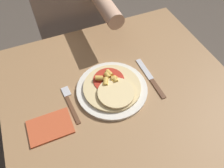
{
  "coord_description": "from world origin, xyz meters",
  "views": [
    {
      "loc": [
        -0.23,
        -0.42,
        1.42
      ],
      "look_at": [
        -0.04,
        0.04,
        0.76
      ],
      "focal_mm": 35.0,
      "sensor_mm": 36.0,
      "label": 1
    }
  ],
  "objects": [
    {
      "name": "plate",
      "position": [
        -0.04,
        0.04,
        0.73
      ],
      "size": [
        0.28,
        0.28,
        0.01
      ],
      "color": "silver",
      "rests_on": "dining_table"
    },
    {
      "name": "fork",
      "position": [
        -0.2,
        0.05,
        0.73
      ],
      "size": [
        0.03,
        0.18,
        0.0
      ],
      "color": "brown",
      "rests_on": "dining_table"
    },
    {
      "name": "knife",
      "position": [
        0.13,
        0.03,
        0.73
      ],
      "size": [
        0.02,
        0.22,
        0.0
      ],
      "color": "brown",
      "rests_on": "dining_table"
    },
    {
      "name": "dining_table",
      "position": [
        0.0,
        0.0,
        0.6
      ],
      "size": [
        0.91,
        0.88,
        0.72
      ],
      "color": "#9E754C",
      "rests_on": "ground_plane"
    },
    {
      "name": "ground_plane",
      "position": [
        0.0,
        0.0,
        0.0
      ],
      "size": [
        8.0,
        8.0,
        0.0
      ],
      "primitive_type": "plane",
      "color": "brown"
    },
    {
      "name": "pizza",
      "position": [
        -0.04,
        0.04,
        0.75
      ],
      "size": [
        0.22,
        0.22,
        0.04
      ],
      "color": "#E0C689",
      "rests_on": "plate"
    },
    {
      "name": "napkin",
      "position": [
        -0.29,
        -0.03,
        0.73
      ],
      "size": [
        0.15,
        0.11,
        0.01
      ],
      "color": "#C6512D",
      "rests_on": "dining_table"
    },
    {
      "name": "person_diner",
      "position": [
        -0.04,
        0.62,
        0.7
      ],
      "size": [
        0.36,
        0.52,
        1.2
      ],
      "color": "#2D2D38",
      "rests_on": "ground_plane"
    }
  ]
}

